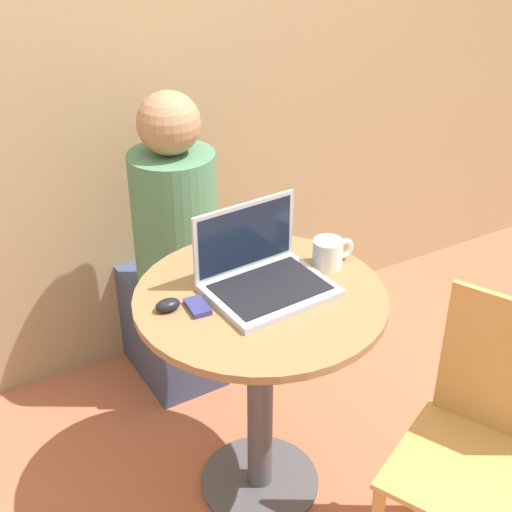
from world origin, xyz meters
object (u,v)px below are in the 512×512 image
object	(u,v)px
laptop	(262,274)
person_seated	(173,268)
cell_phone	(198,307)
chair_empty	(480,451)

from	to	relation	value
laptop	person_seated	world-z (taller)	person_seated
cell_phone	laptop	bearing A→B (deg)	2.07
cell_phone	chair_empty	distance (m)	0.88
laptop	chair_empty	bearing A→B (deg)	-59.88
person_seated	cell_phone	bearing A→B (deg)	-106.89
cell_phone	person_seated	world-z (taller)	person_seated
laptop	chair_empty	xyz separation A→B (m)	(0.35, -0.60, -0.36)
laptop	person_seated	xyz separation A→B (m)	(-0.02, 0.63, -0.30)
chair_empty	person_seated	size ratio (longest dim) A/B	0.73
cell_phone	person_seated	distance (m)	0.71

